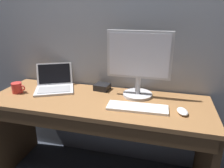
# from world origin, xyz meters

# --- Properties ---
(back_wall) EXTENTS (4.14, 0.04, 2.82)m
(back_wall) POSITION_xyz_m (0.00, 0.34, 1.41)
(back_wall) COLOR gray
(back_wall) RESTS_ON ground
(desk) EXTENTS (1.72, 0.59, 0.75)m
(desk) POSITION_xyz_m (0.00, -0.01, 0.54)
(desk) COLOR olive
(desk) RESTS_ON ground
(laptop_silver) EXTENTS (0.41, 0.41, 0.20)m
(laptop_silver) POSITION_xyz_m (-0.43, 0.11, 0.78)
(laptop_silver) COLOR silver
(laptop_silver) RESTS_ON desk
(external_monitor) EXTENTS (0.49, 0.24, 0.52)m
(external_monitor) POSITION_xyz_m (0.29, 0.15, 1.02)
(external_monitor) COLOR #B7B7BC
(external_monitor) RESTS_ON desk
(wired_keyboard) EXTENTS (0.43, 0.16, 0.02)m
(wired_keyboard) POSITION_xyz_m (0.32, -0.08, 0.76)
(wired_keyboard) COLOR white
(wired_keyboard) RESTS_ON desk
(computer_mouse) EXTENTS (0.10, 0.13, 0.03)m
(computer_mouse) POSITION_xyz_m (0.63, -0.07, 0.77)
(computer_mouse) COLOR white
(computer_mouse) RESTS_ON desk
(external_drive_box) EXTENTS (0.14, 0.13, 0.05)m
(external_drive_box) POSITION_xyz_m (-0.03, 0.21, 0.78)
(external_drive_box) COLOR black
(external_drive_box) RESTS_ON desk
(coffee_mug) EXTENTS (0.12, 0.08, 0.09)m
(coffee_mug) POSITION_xyz_m (-0.70, -0.04, 0.80)
(coffee_mug) COLOR red
(coffee_mug) RESTS_ON desk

